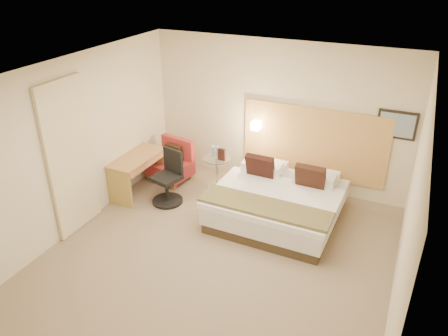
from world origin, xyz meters
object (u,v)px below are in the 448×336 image
at_px(desk_chair, 168,182).
at_px(side_table, 217,170).
at_px(desk, 138,164).
at_px(bed, 278,201).
at_px(lounge_chair, 172,164).

bearing_deg(desk_chair, side_table, 58.86).
bearing_deg(desk_chair, desk, 174.93).
distance_m(bed, desk, 2.60).
relative_size(bed, side_table, 3.52).
xyz_separation_m(lounge_chair, desk_chair, (0.40, -0.78, 0.08)).
relative_size(bed, lounge_chair, 2.42).
relative_size(lounge_chair, desk_chair, 0.88).
height_order(bed, desk, bed).
relative_size(bed, desk, 1.74).
bearing_deg(desk_chair, lounge_chair, 116.98).
xyz_separation_m(lounge_chair, side_table, (0.92, 0.08, 0.01)).
relative_size(bed, desk_chair, 2.13).
distance_m(side_table, desk, 1.45).
xyz_separation_m(side_table, desk_chair, (-0.52, -0.87, 0.07)).
bearing_deg(side_table, lounge_chair, -174.78).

